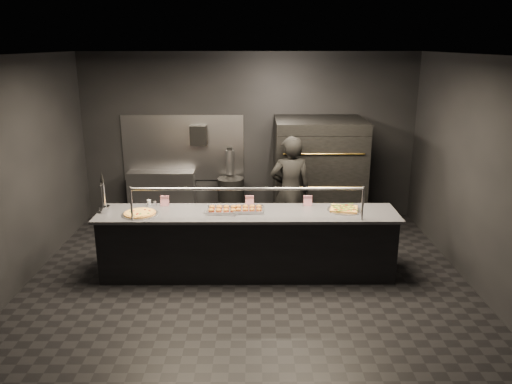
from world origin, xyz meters
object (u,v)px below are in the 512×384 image
at_px(prep_shelf, 162,195).
at_px(round_pizza, 140,213).
at_px(square_pizza, 344,209).
at_px(trash_bin, 231,199).
at_px(service_counter, 248,243).
at_px(towel_dispenser, 199,135).
at_px(slider_tray_a, 223,210).
at_px(beer_tap, 104,201).
at_px(pizza_oven, 318,174).
at_px(fire_extinguisher, 230,162).
at_px(worker, 290,191).
at_px(slider_tray_b, 249,209).

distance_m(prep_shelf, round_pizza, 2.46).
distance_m(round_pizza, square_pizza, 2.79).
bearing_deg(trash_bin, service_counter, -81.55).
distance_m(towel_dispenser, slider_tray_a, 2.50).
bearing_deg(towel_dispenser, beer_tap, -113.83).
xyz_separation_m(pizza_oven, square_pizza, (0.13, -1.83, -0.03)).
distance_m(pizza_oven, slider_tray_a, 2.43).
xyz_separation_m(service_counter, towel_dispenser, (-0.90, 2.39, 1.09)).
xyz_separation_m(prep_shelf, fire_extinguisher, (1.25, 0.08, 0.61)).
relative_size(service_counter, worker, 2.32).
xyz_separation_m(towel_dispenser, round_pizza, (-0.55, -2.48, -0.61)).
relative_size(fire_extinguisher, square_pizza, 1.09).
distance_m(beer_tap, round_pizza, 0.53).
distance_m(towel_dispenser, beer_tap, 2.64).
height_order(pizza_oven, slider_tray_b, pizza_oven).
distance_m(square_pizza, worker, 1.24).
bearing_deg(round_pizza, slider_tray_a, 5.94).
xyz_separation_m(prep_shelf, trash_bin, (1.27, -0.10, -0.05)).
distance_m(square_pizza, trash_bin, 2.77).
height_order(prep_shelf, beer_tap, beer_tap).
distance_m(beer_tap, slider_tray_a, 1.61).
bearing_deg(pizza_oven, slider_tray_a, -129.47).
distance_m(beer_tap, trash_bin, 2.82).
distance_m(service_counter, square_pizza, 1.41).
xyz_separation_m(slider_tray_a, worker, (1.01, 1.09, -0.06)).
relative_size(beer_tap, trash_bin, 0.71).
bearing_deg(service_counter, beer_tap, 179.60).
relative_size(fire_extinguisher, beer_tap, 0.89).
xyz_separation_m(service_counter, fire_extinguisher, (-0.35, 2.40, 0.60)).
relative_size(beer_tap, worker, 0.32).
xyz_separation_m(towel_dispenser, slider_tray_a, (0.56, -2.36, -0.60)).
bearing_deg(prep_shelf, slider_tray_b, -54.47).
height_order(towel_dispenser, fire_extinguisher, towel_dispenser).
height_order(service_counter, pizza_oven, pizza_oven).
xyz_separation_m(pizza_oven, beer_tap, (-3.15, -1.89, 0.12)).
bearing_deg(fire_extinguisher, square_pizza, -54.18).
bearing_deg(fire_extinguisher, service_counter, -81.70).
bearing_deg(beer_tap, trash_bin, 53.72).
bearing_deg(slider_tray_a, pizza_oven, 50.53).
height_order(service_counter, prep_shelf, service_counter).
relative_size(service_counter, prep_shelf, 3.42).
xyz_separation_m(fire_extinguisher, round_pizza, (-1.10, -2.49, -0.12)).
relative_size(towel_dispenser, round_pizza, 0.72).
bearing_deg(prep_shelf, pizza_oven, -8.54).
bearing_deg(slider_tray_b, round_pizza, -174.35).
bearing_deg(round_pizza, square_pizza, 3.28).
bearing_deg(square_pizza, trash_bin, 127.70).
bearing_deg(beer_tap, slider_tray_b, 1.28).
bearing_deg(square_pizza, beer_tap, -178.98).
xyz_separation_m(service_counter, pizza_oven, (1.20, 1.90, 0.50)).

